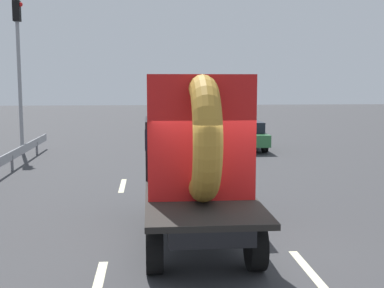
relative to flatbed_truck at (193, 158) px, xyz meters
name	(u,v)px	position (x,y,z in m)	size (l,w,h in m)	color
ground_plane	(221,256)	(0.37, -1.56, -1.57)	(120.00, 120.00, 0.00)	#38383A
flatbed_truck	(193,158)	(0.00, 0.00, 0.00)	(2.02, 5.33, 3.29)	black
distant_sedan	(243,134)	(3.49, 12.99, -0.86)	(1.75, 4.08, 1.33)	black
traffic_light	(19,56)	(-6.63, 12.81, 2.72)	(0.42, 0.36, 6.69)	gray
lane_dash_left_near	(97,286)	(-1.74, -2.79, -1.57)	(2.17, 0.16, 0.01)	beige
lane_dash_left_far	(123,186)	(-1.74, 4.93, -1.57)	(2.03, 0.16, 0.01)	beige
lane_dash_right_near	(317,280)	(1.74, -2.81, -1.57)	(2.75, 0.16, 0.01)	beige
lane_dash_right_far	(233,181)	(1.74, 5.39, -1.57)	(2.78, 0.16, 0.01)	beige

